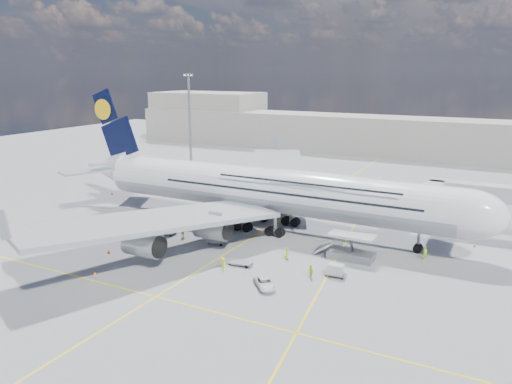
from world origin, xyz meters
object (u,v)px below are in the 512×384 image
at_px(light_mast, 190,122).
at_px(dolly_row_c, 217,242).
at_px(jet_bridge, 464,195).
at_px(service_van, 265,283).
at_px(crew_nose, 425,253).
at_px(crew_tug, 223,264).
at_px(cone_wing_left_inner, 213,208).
at_px(cone_tail, 112,193).
at_px(crew_loader, 311,272).
at_px(dolly_row_a, 166,227).
at_px(crew_van, 287,253).
at_px(dolly_back, 141,227).
at_px(catering_truck_inner, 256,183).
at_px(dolly_row_b, 133,225).
at_px(cone_wing_left_outer, 299,189).
at_px(cone_wing_right_outer, 95,273).
at_px(airliner, 269,189).
at_px(catering_truck_outer, 270,167).
at_px(cone_wing_right_inner, 109,252).
at_px(dolly_nose_near, 240,263).
at_px(cargo_loader, 350,250).
at_px(cone_nose, 475,245).
at_px(baggage_tug, 149,237).
at_px(dolly_nose_far, 336,270).

bearing_deg(light_mast, dolly_row_c, -51.35).
relative_size(jet_bridge, service_van, 4.30).
height_order(crew_nose, crew_tug, crew_nose).
relative_size(cone_wing_left_inner, cone_tail, 0.80).
relative_size(jet_bridge, crew_loader, 10.61).
relative_size(light_mast, dolly_row_a, 7.26).
distance_m(crew_tug, cone_wing_left_inner, 30.70).
bearing_deg(crew_van, dolly_row_a, 66.52).
height_order(dolly_back, service_van, dolly_back).
bearing_deg(dolly_back, catering_truck_inner, 99.17).
height_order(light_mast, cone_wing_left_inner, light_mast).
relative_size(dolly_row_b, cone_wing_left_outer, 6.35).
xyz_separation_m(dolly_row_a, cone_tail, (-26.79, 15.82, -0.82)).
distance_m(dolly_row_a, cone_wing_right_outer, 18.27).
relative_size(airliner, dolly_back, 22.01).
distance_m(catering_truck_outer, cone_wing_right_inner, 61.55).
xyz_separation_m(jet_bridge, crew_tug, (-27.02, -30.05, -5.97)).
relative_size(catering_truck_outer, crew_nose, 3.95).
distance_m(airliner, cone_wing_right_inner, 27.56).
distance_m(jet_bridge, cone_tail, 70.66).
relative_size(dolly_nose_near, cone_wing_right_outer, 5.84).
bearing_deg(catering_truck_inner, light_mast, 127.11).
height_order(dolly_row_a, crew_tug, dolly_row_a).
bearing_deg(cargo_loader, crew_nose, 25.15).
relative_size(crew_nose, crew_van, 1.15).
height_order(crew_tug, cone_wing_right_outer, crew_tug).
bearing_deg(cone_wing_left_inner, dolly_row_b, -104.44).
bearing_deg(cone_nose, cone_wing_left_inner, -179.63).
distance_m(catering_truck_outer, crew_loader, 65.05).
distance_m(baggage_tug, crew_nose, 41.78).
height_order(dolly_row_c, dolly_nose_near, dolly_nose_near).
relative_size(service_van, cone_wing_left_inner, 8.59).
relative_size(cargo_loader, dolly_nose_near, 2.46).
height_order(light_mast, dolly_row_a, light_mast).
relative_size(dolly_nose_far, crew_van, 1.60).
relative_size(cargo_loader, cone_tail, 13.42).
height_order(airliner, crew_loader, airliner).
distance_m(light_mast, catering_truck_inner, 31.17).
relative_size(crew_van, crew_tug, 0.96).
bearing_deg(jet_bridge, crew_loader, -119.66).
distance_m(crew_tug, cone_wing_left_outer, 48.36).
bearing_deg(cone_nose, jet_bridge, 119.30).
height_order(crew_loader, cone_wing_left_inner, crew_loader).
relative_size(cargo_loader, dolly_row_c, 2.98).
bearing_deg(crew_loader, crew_van, 170.93).
relative_size(dolly_row_a, cone_wing_left_inner, 6.90).
bearing_deg(crew_van, dolly_row_b, 69.81).
distance_m(baggage_tug, catering_truck_inner, 37.05).
distance_m(dolly_row_c, dolly_nose_near, 9.45).
distance_m(cone_wing_right_inner, cone_wing_right_outer, 7.84).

